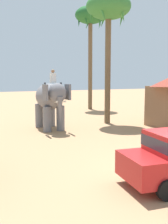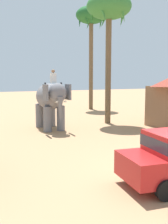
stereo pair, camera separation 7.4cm
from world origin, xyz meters
The scene contains 4 objects.
ground_plane centered at (0.00, 0.00, 0.00)m, with size 120.00×120.00×0.00m, color tan.
elephant_with_mahout centered at (-0.60, 9.84, 1.99)m, with size 1.71×3.90×3.88m.
palm_tree_behind_elephant centered at (4.02, 10.20, 8.08)m, with size 3.20×3.20×9.30m.
palm_tree_left_of_road centered at (7.22, 18.74, 9.41)m, with size 3.20×3.20×10.77m.
Camera 2 is at (-6.50, -6.52, 3.35)m, focal length 42.73 mm.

